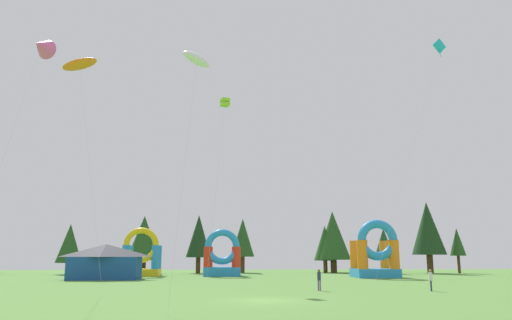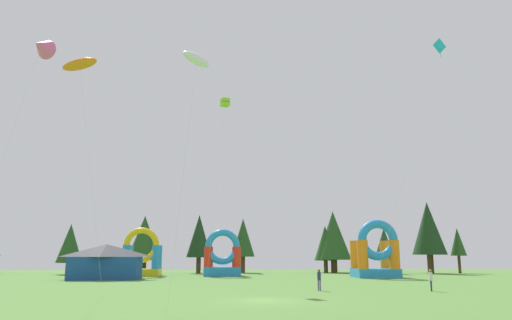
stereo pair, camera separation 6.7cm
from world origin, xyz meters
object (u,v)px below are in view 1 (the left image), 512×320
at_px(kite_lime_box, 225,103).
at_px(kite_cyan_diamond, 440,49).
at_px(inflatable_orange_dome, 375,256).
at_px(inflatable_blue_arch, 141,258).
at_px(kite_white_parafoil, 197,60).
at_px(kite_pink_delta, 42,47).
at_px(person_far_side, 431,278).
at_px(person_midfield, 319,278).
at_px(festival_tent, 105,262).
at_px(inflatable_yellow_castle, 222,259).
at_px(kite_orange_parafoil, 80,64).

distance_m(kite_lime_box, kite_cyan_diamond, 21.39).
xyz_separation_m(inflatable_orange_dome, inflatable_blue_arch, (-29.94, 5.86, -0.28)).
xyz_separation_m(kite_white_parafoil, inflatable_blue_arch, (-9.34, 39.39, -11.86)).
bearing_deg(kite_cyan_diamond, inflatable_blue_arch, 136.31).
bearing_deg(kite_pink_delta, kite_white_parafoil, -5.98).
relative_size(kite_cyan_diamond, inflatable_orange_dome, 2.98).
bearing_deg(inflatable_orange_dome, person_far_side, -96.12).
bearing_deg(inflatable_orange_dome, kite_cyan_diamond, -91.03).
bearing_deg(inflatable_blue_arch, person_far_side, -45.00).
xyz_separation_m(kite_pink_delta, person_far_side, (27.67, 10.79, -14.20)).
xyz_separation_m(kite_lime_box, person_midfield, (7.85, -8.69, -17.43)).
height_order(inflatable_blue_arch, festival_tent, inflatable_blue_arch).
bearing_deg(festival_tent, inflatable_orange_dome, 4.56).
bearing_deg(festival_tent, inflatable_blue_arch, 72.46).
bearing_deg(festival_tent, kite_pink_delta, -85.02).
bearing_deg(kite_pink_delta, person_far_side, 21.31).
bearing_deg(inflatable_yellow_castle, festival_tent, -150.33).
bearing_deg(kite_cyan_diamond, festival_tent, 148.47).
height_order(inflatable_yellow_castle, inflatable_blue_arch, inflatable_blue_arch).
relative_size(person_midfield, person_far_side, 1.00).
relative_size(kite_white_parafoil, person_midfield, 8.80).
distance_m(inflatable_yellow_castle, inflatable_orange_dome, 19.86).
distance_m(kite_pink_delta, inflatable_orange_dome, 46.01).
xyz_separation_m(person_midfield, inflatable_orange_dome, (11.16, 20.69, 1.63)).
height_order(kite_orange_parafoil, person_midfield, kite_orange_parafoil).
relative_size(inflatable_blue_arch, festival_tent, 0.82).
bearing_deg(kite_white_parafoil, kite_lime_box, 85.79).
distance_m(person_far_side, inflatable_yellow_castle, 31.68).
distance_m(inflatable_blue_arch, festival_tent, 8.88).
xyz_separation_m(kite_orange_parafoil, inflatable_blue_arch, (0.78, 28.86, -15.58)).
distance_m(kite_cyan_diamond, kite_pink_delta, 31.73).
bearing_deg(inflatable_blue_arch, inflatable_orange_dome, -11.08).
bearing_deg(kite_pink_delta, inflatable_blue_arch, 89.90).
xyz_separation_m(kite_lime_box, inflatable_yellow_castle, (-0.19, 17.04, -16.27)).
bearing_deg(inflatable_blue_arch, festival_tent, -107.54).
relative_size(person_far_side, inflatable_yellow_castle, 0.28).
height_order(kite_lime_box, kite_white_parafoil, kite_lime_box).
height_order(kite_lime_box, inflatable_blue_arch, kite_lime_box).
relative_size(kite_orange_parafoil, festival_tent, 2.40).
height_order(kite_pink_delta, inflatable_blue_arch, kite_pink_delta).
height_order(kite_white_parafoil, kite_pink_delta, kite_pink_delta).
height_order(person_far_side, inflatable_blue_arch, inflatable_blue_arch).
xyz_separation_m(inflatable_yellow_castle, inflatable_blue_arch, (-10.74, 0.82, 0.19)).
distance_m(inflatable_orange_dome, festival_tent, 32.72).
relative_size(kite_orange_parafoil, person_midfield, 11.00).
xyz_separation_m(kite_pink_delta, inflatable_yellow_castle, (10.80, 37.58, -13.05)).
relative_size(kite_lime_box, inflatable_orange_dome, 2.67).
xyz_separation_m(inflatable_orange_dome, festival_tent, (-32.61, -2.60, -0.63)).
bearing_deg(festival_tent, kite_lime_box, -34.67).
height_order(kite_pink_delta, festival_tent, kite_pink_delta).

